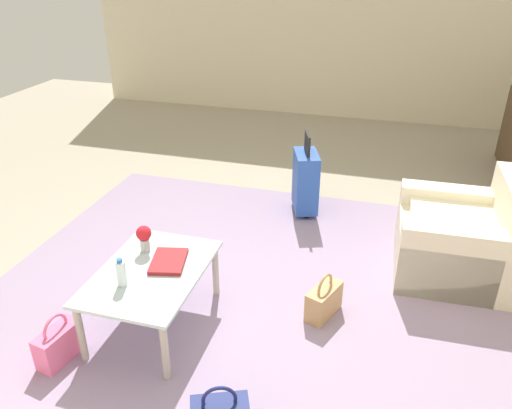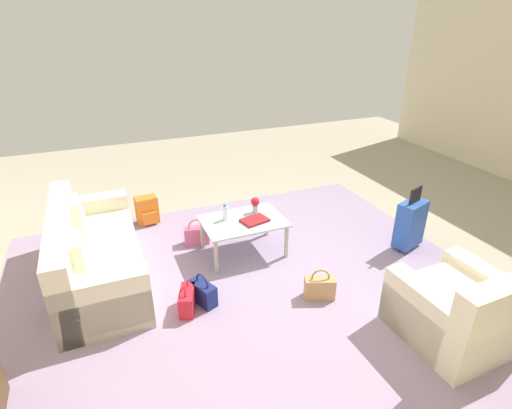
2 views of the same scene
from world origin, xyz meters
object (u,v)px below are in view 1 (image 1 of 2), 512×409
(coffee_table, at_px, (152,278))
(handbag_tan, at_px, (324,301))
(flower_vase, at_px, (144,236))
(coffee_table_book, at_px, (169,261))
(suitcase_blue, at_px, (306,180))
(armchair, at_px, (466,242))
(handbag_pink, at_px, (59,344))
(water_bottle, at_px, (121,273))

(coffee_table, xyz_separation_m, handbag_tan, (-0.43, 1.15, -0.27))
(flower_vase, bearing_deg, handbag_tan, 99.15)
(coffee_table_book, bearing_deg, handbag_tan, 92.72)
(suitcase_blue, xyz_separation_m, handbag_tan, (1.57, 0.45, -0.23))
(coffee_table_book, distance_m, handbag_tan, 1.17)
(coffee_table_book, relative_size, suitcase_blue, 0.37)
(armchair, xyz_separation_m, suitcase_blue, (-0.70, -1.47, 0.06))
(armchair, bearing_deg, suitcase_blue, -115.40)
(flower_vase, height_order, handbag_pink, flower_vase)
(water_bottle, bearing_deg, suitcase_blue, 160.02)
(coffee_table, bearing_deg, suitcase_blue, 160.71)
(flower_vase, xyz_separation_m, suitcase_blue, (-1.78, 0.85, -0.23))
(handbag_tan, bearing_deg, coffee_table_book, -73.88)
(suitcase_blue, distance_m, handbag_tan, 1.65)
(handbag_tan, bearing_deg, flower_vase, -80.85)
(water_bottle, height_order, handbag_pink, water_bottle)
(armchair, height_order, handbag_pink, armchair)
(suitcase_blue, bearing_deg, coffee_table, -19.29)
(coffee_table, distance_m, flower_vase, 0.32)
(handbag_pink, distance_m, handbag_tan, 1.85)
(coffee_table_book, height_order, suitcase_blue, suitcase_blue)
(armchair, relative_size, water_bottle, 4.74)
(suitcase_blue, bearing_deg, flower_vase, -25.53)
(handbag_tan, bearing_deg, handbag_pink, -59.99)
(coffee_table, height_order, suitcase_blue, suitcase_blue)
(water_bottle, height_order, coffee_table_book, water_bottle)
(coffee_table_book, distance_m, suitcase_blue, 1.98)
(coffee_table, xyz_separation_m, coffee_table_book, (-0.12, 0.08, 0.07))
(coffee_table_book, xyz_separation_m, flower_vase, (-0.10, -0.23, 0.11))
(armchair, xyz_separation_m, flower_vase, (1.08, -2.32, 0.29))
(flower_vase, bearing_deg, coffee_table, 34.29)
(flower_vase, xyz_separation_m, handbag_tan, (-0.21, 1.30, -0.46))
(coffee_table, bearing_deg, coffee_table_book, 146.31)
(suitcase_blue, height_order, handbag_pink, suitcase_blue)
(water_bottle, bearing_deg, flower_vase, -173.21)
(flower_vase, xyz_separation_m, handbag_pink, (0.71, -0.30, -0.46))
(armchair, distance_m, suitcase_blue, 1.63)
(armchair, relative_size, flower_vase, 4.72)
(coffee_table_book, distance_m, handbag_pink, 0.88)
(coffee_table_book, relative_size, handbag_pink, 0.88)
(coffee_table, relative_size, flower_vase, 4.89)
(coffee_table, relative_size, suitcase_blue, 1.18)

